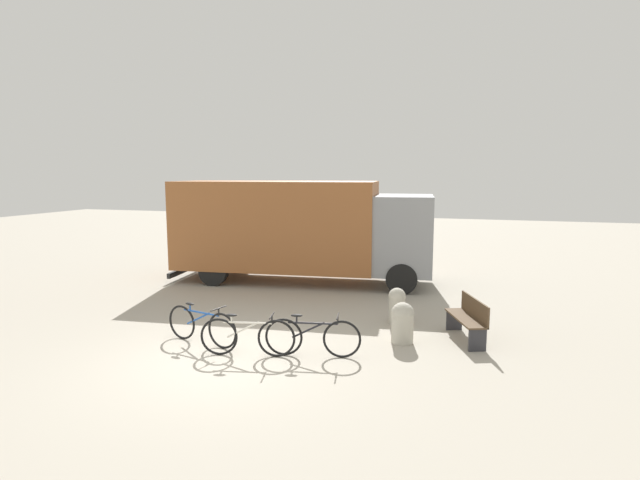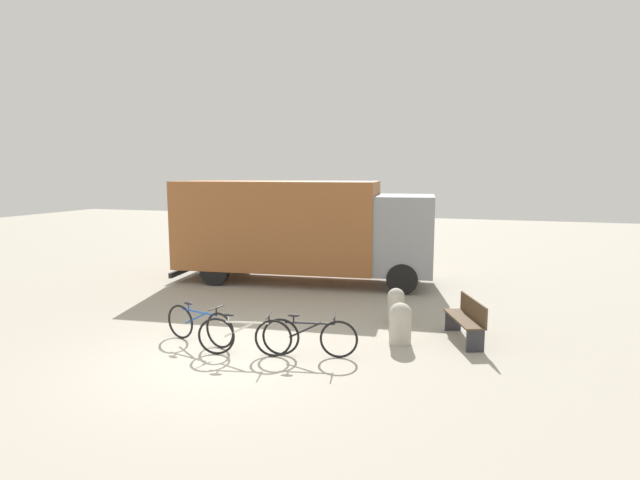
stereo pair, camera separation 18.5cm
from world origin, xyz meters
The scene contains 8 objects.
ground_plane centered at (0.00, 0.00, 0.00)m, with size 60.00×60.00×0.00m, color #A8A091.
delivery_truck centered at (-0.84, 6.53, 1.71)m, with size 8.09×3.11×3.11m.
park_bench centered at (4.26, 2.37, 0.46)m, with size 0.88×1.46×0.86m.
bicycle_near centered at (-0.80, 0.58, 0.38)m, with size 1.75×0.56×0.80m.
bicycle_middle centered at (0.36, 0.24, 0.38)m, with size 1.76×0.52×0.80m.
bicycle_far centered at (1.52, 0.56, 0.38)m, with size 1.77×0.48×0.80m.
bollard_near_bench centered at (3.00, 1.81, 0.43)m, with size 0.46×0.46×0.82m.
bollard_far_bench centered at (2.71, 3.05, 0.44)m, with size 0.39×0.39×0.82m.
Camera 2 is at (4.41, -7.81, 3.38)m, focal length 28.00 mm.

